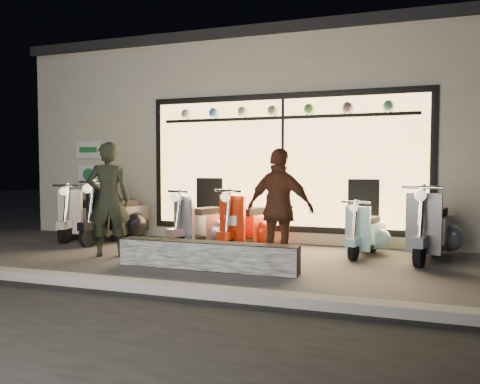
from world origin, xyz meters
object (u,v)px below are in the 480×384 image
Objects in this scene: scooter_red at (248,226)px; woman at (280,209)px; man at (109,199)px; graffiti_barrier at (207,255)px; scooter_silver at (205,224)px.

woman reaches higher than scooter_red.
scooter_red is 2.45m from man.
man is (-1.92, 0.42, 0.74)m from graffiti_barrier.
man reaches higher than scooter_silver.
man reaches higher than scooter_red.
graffiti_barrier is at bearing -80.49° from scooter_red.
scooter_red is at bearing -174.42° from man.
woman is (2.90, -0.09, -0.07)m from man.
scooter_silver is (-0.79, 1.80, 0.21)m from graffiti_barrier.
woman reaches higher than graffiti_barrier.
scooter_silver is 0.75× the size of man.
woman is (0.99, 0.33, 0.67)m from graffiti_barrier.
woman is at bearing 18.53° from graffiti_barrier.
scooter_red is 1.77m from woman.
scooter_silver is 0.96× the size of scooter_red.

